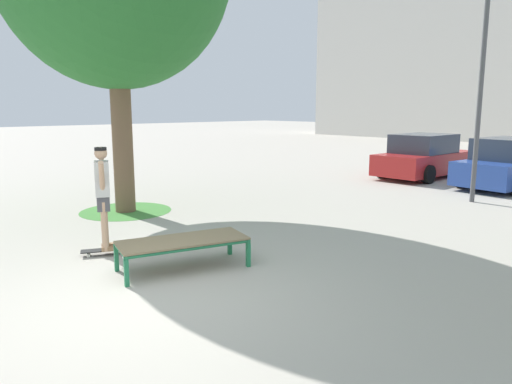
# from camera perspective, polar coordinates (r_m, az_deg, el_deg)

# --- Properties ---
(ground_plane) EXTENTS (120.00, 120.00, 0.00)m
(ground_plane) POSITION_cam_1_polar(r_m,az_deg,el_deg) (6.40, -12.33, -12.36)
(ground_plane) COLOR #B2AA9E
(skate_box) EXTENTS (1.26, 2.04, 0.46)m
(skate_box) POSITION_cam_1_polar(r_m,az_deg,el_deg) (7.32, -8.67, -5.91)
(skate_box) COLOR #237A4C
(skate_box) RESTS_ON ground
(skateboard) EXTENTS (0.53, 0.81, 0.09)m
(skateboard) POSITION_cam_1_polar(r_m,az_deg,el_deg) (8.39, -17.34, -6.60)
(skateboard) COLOR black
(skateboard) RESTS_ON ground
(skater) EXTENTS (0.93, 0.50, 1.69)m
(skater) POSITION_cam_1_polar(r_m,az_deg,el_deg) (8.17, -17.69, 0.11)
(skater) COLOR tan
(skater) RESTS_ON skateboard
(grass_patch_near_left) EXTENTS (2.11, 2.11, 0.01)m
(grass_patch_near_left) POSITION_cam_1_polar(r_m,az_deg,el_deg) (11.73, -15.17, -2.18)
(grass_patch_near_left) COLOR #47893D
(grass_patch_near_left) RESTS_ON ground
(car_red) EXTENTS (1.97, 4.22, 1.50)m
(car_red) POSITION_cam_1_polar(r_m,az_deg,el_deg) (17.75, 19.35, 3.89)
(car_red) COLOR red
(car_red) RESTS_ON ground
(car_blue) EXTENTS (2.22, 4.34, 1.50)m
(car_blue) POSITION_cam_1_polar(r_m,az_deg,el_deg) (16.51, 28.04, 2.86)
(car_blue) COLOR #28479E
(car_blue) RESTS_ON ground
(light_post) EXTENTS (0.36, 0.36, 5.83)m
(light_post) POSITION_cam_1_polar(r_m,az_deg,el_deg) (13.49, 25.40, 15.10)
(light_post) COLOR #4C4C51
(light_post) RESTS_ON ground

